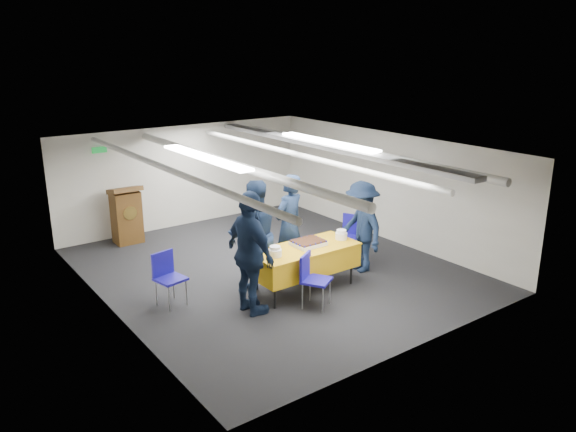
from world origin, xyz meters
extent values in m
plane|color=black|center=(0.00, 0.00, 0.00)|extent=(7.00, 7.00, 0.00)
cube|color=beige|center=(0.00, 3.49, 1.15)|extent=(6.00, 0.02, 2.30)
cube|color=beige|center=(-2.99, 0.00, 1.15)|extent=(0.02, 7.00, 2.30)
cube|color=beige|center=(2.99, 0.00, 1.15)|extent=(0.02, 7.00, 2.30)
cube|color=silver|center=(0.00, 0.00, 2.29)|extent=(6.00, 7.00, 0.02)
cylinder|color=silver|center=(-2.00, 0.00, 2.18)|extent=(0.10, 6.90, 0.10)
cylinder|color=silver|center=(-0.90, 0.00, 2.14)|extent=(0.14, 6.90, 0.14)
cylinder|color=silver|center=(0.60, 0.00, 2.10)|extent=(0.10, 6.90, 0.10)
cylinder|color=silver|center=(1.90, 0.00, 2.06)|extent=(0.14, 6.90, 0.14)
cube|color=gray|center=(1.20, 0.00, 2.20)|extent=(0.28, 6.90, 0.08)
cube|color=white|center=(-1.30, 0.00, 2.27)|extent=(0.25, 2.60, 0.04)
cube|color=white|center=(1.30, 0.00, 2.27)|extent=(0.25, 2.60, 0.04)
cube|color=#0C591E|center=(-1.90, 3.47, 1.95)|extent=(0.30, 0.04, 0.12)
cylinder|color=black|center=(-0.88, -1.37, 0.18)|extent=(0.04, 0.04, 0.36)
cylinder|color=black|center=(0.74, -1.37, 0.18)|extent=(0.04, 0.04, 0.36)
cylinder|color=black|center=(-0.88, -0.78, 0.18)|extent=(0.04, 0.04, 0.36)
cylinder|color=black|center=(0.74, -0.78, 0.18)|extent=(0.04, 0.04, 0.36)
cube|color=gold|center=(-0.07, -1.07, 0.54)|extent=(1.85, 0.80, 0.39)
cube|color=gold|center=(-0.07, -1.07, 0.76)|extent=(1.87, 0.82, 0.03)
cube|color=white|center=(0.04, -1.03, 0.80)|extent=(0.52, 0.42, 0.06)
cube|color=black|center=(0.04, -1.03, 0.85)|extent=(0.50, 0.40, 0.03)
sphere|color=#0F1290|center=(-0.19, -1.22, 0.85)|extent=(0.04, 0.04, 0.04)
sphere|color=#0F1290|center=(-0.19, -0.84, 0.85)|extent=(0.04, 0.04, 0.04)
sphere|color=#0F1290|center=(-0.07, -1.22, 0.85)|extent=(0.04, 0.04, 0.04)
sphere|color=#0F1290|center=(-0.07, -0.84, 0.85)|extent=(0.04, 0.04, 0.04)
sphere|color=#0F1290|center=(0.04, -1.22, 0.85)|extent=(0.04, 0.04, 0.04)
sphere|color=#0F1290|center=(0.04, -0.84, 0.85)|extent=(0.04, 0.04, 0.04)
sphere|color=#0F1290|center=(0.16, -1.22, 0.85)|extent=(0.04, 0.04, 0.04)
sphere|color=#0F1290|center=(0.16, -0.84, 0.85)|extent=(0.04, 0.04, 0.04)
sphere|color=#0F1290|center=(0.27, -1.22, 0.85)|extent=(0.04, 0.04, 0.04)
sphere|color=#0F1290|center=(0.27, -0.84, 0.85)|extent=(0.04, 0.04, 0.04)
sphere|color=#0F1290|center=(-0.21, -1.12, 0.85)|extent=(0.04, 0.04, 0.04)
sphere|color=#0F1290|center=(0.30, -1.12, 0.85)|extent=(0.04, 0.04, 0.04)
sphere|color=#0F1290|center=(-0.21, -1.03, 0.85)|extent=(0.04, 0.04, 0.04)
sphere|color=#0F1290|center=(0.30, -1.03, 0.85)|extent=(0.04, 0.04, 0.04)
sphere|color=#0F1290|center=(-0.21, -0.94, 0.85)|extent=(0.04, 0.04, 0.04)
sphere|color=#0F1290|center=(0.30, -0.94, 0.85)|extent=(0.04, 0.04, 0.04)
cylinder|color=white|center=(-0.70, -1.12, 0.83)|extent=(0.21, 0.21, 0.12)
cylinder|color=white|center=(-0.70, -1.12, 0.91)|extent=(0.18, 0.18, 0.05)
cylinder|color=white|center=(0.70, -1.12, 0.83)|extent=(0.21, 0.21, 0.12)
cylinder|color=white|center=(0.70, -1.12, 0.91)|extent=(0.17, 0.17, 0.05)
cube|color=brown|center=(-1.60, 3.05, 0.55)|extent=(0.55, 0.45, 1.10)
cube|color=brown|center=(-1.60, 3.02, 1.15)|extent=(0.62, 0.53, 0.21)
cylinder|color=gold|center=(-1.60, 2.81, 0.70)|extent=(0.28, 0.02, 0.28)
cylinder|color=gray|center=(-0.37, -1.94, 0.21)|extent=(0.02, 0.02, 0.43)
cylinder|color=gray|center=(-0.08, -1.76, 0.21)|extent=(0.02, 0.02, 0.43)
cylinder|color=gray|center=(-0.55, -1.64, 0.21)|extent=(0.02, 0.02, 0.43)
cylinder|color=gray|center=(-0.26, -1.47, 0.21)|extent=(0.02, 0.02, 0.43)
cube|color=#1A1396|center=(-0.31, -1.70, 0.45)|extent=(0.58, 0.58, 0.04)
cube|color=#1A1396|center=(-0.41, -1.54, 0.67)|extent=(0.36, 0.24, 0.40)
cylinder|color=gray|center=(1.26, -0.37, 0.21)|extent=(0.02, 0.02, 0.43)
cylinder|color=gray|center=(1.40, -0.68, 0.21)|extent=(0.02, 0.02, 0.43)
cylinder|color=gray|center=(1.57, -0.23, 0.21)|extent=(0.02, 0.02, 0.43)
cylinder|color=gray|center=(1.71, -0.53, 0.21)|extent=(0.02, 0.02, 0.43)
cube|color=#1A1396|center=(1.49, -0.45, 0.45)|extent=(0.56, 0.56, 0.04)
cube|color=#1A1396|center=(1.66, -0.37, 0.67)|extent=(0.21, 0.38, 0.40)
cylinder|color=gray|center=(-2.29, -0.49, 0.21)|extent=(0.02, 0.02, 0.43)
cylinder|color=gray|center=(-1.95, -0.42, 0.21)|extent=(0.02, 0.02, 0.43)
cylinder|color=gray|center=(-2.35, -0.16, 0.21)|extent=(0.02, 0.02, 0.43)
cylinder|color=gray|center=(-2.02, -0.09, 0.21)|extent=(0.02, 0.02, 0.43)
cube|color=#1A1396|center=(-2.15, -0.29, 0.45)|extent=(0.50, 0.50, 0.04)
cube|color=#1A1396|center=(-2.19, -0.10, 0.67)|extent=(0.40, 0.12, 0.40)
imported|color=black|center=(0.12, -0.37, 0.93)|extent=(0.77, 0.61, 1.87)
imported|color=black|center=(-0.64, -0.42, 0.94)|extent=(1.03, 0.88, 1.88)
imported|color=black|center=(-1.25, -1.26, 0.98)|extent=(0.48, 1.15, 1.96)
imported|color=black|center=(1.31, -0.98, 0.84)|extent=(0.80, 1.18, 1.69)
camera|label=1|loc=(-5.50, -8.04, 4.00)|focal=35.00mm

